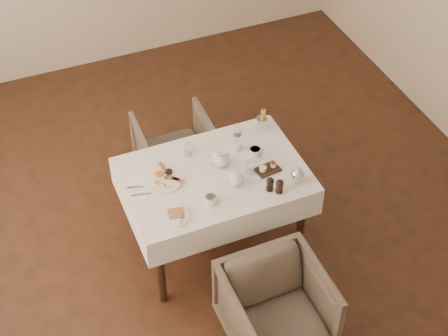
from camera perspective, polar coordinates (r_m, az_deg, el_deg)
name	(u,v)px	position (r m, az deg, el deg)	size (l,w,h in m)	color
table	(214,186)	(4.88, -0.82, -1.47)	(1.28, 0.88, 0.75)	black
armchair_near	(276,309)	(4.63, 4.36, -11.58)	(0.65, 0.67, 0.61)	brown
armchair_far	(175,149)	(5.71, -4.08, 1.60)	(0.60, 0.62, 0.56)	brown
breakfast_plate	(163,178)	(4.77, -5.10, -0.83)	(0.29, 0.29, 0.04)	white
side_plate	(174,217)	(4.51, -4.18, -4.07)	(0.21, 0.20, 0.02)	white
teapot_centre	(220,158)	(4.81, -0.32, 0.82)	(0.17, 0.14, 0.14)	white
teapot_front	(236,178)	(4.68, 1.02, -0.83)	(0.15, 0.11, 0.12)	white
creamer	(238,146)	(4.96, 1.13, 1.88)	(0.06, 0.06, 0.07)	white
teacup_near	(211,200)	(4.58, -1.10, -2.67)	(0.12, 0.12, 0.06)	white
teacup_far	(255,152)	(4.92, 2.60, 1.30)	(0.13, 0.13, 0.07)	white
glass_left	(189,149)	(4.92, -2.95, 1.60)	(0.07, 0.07, 0.10)	silver
glass_mid	(251,166)	(4.78, 2.24, 0.13)	(0.07, 0.07, 0.10)	silver
glass_right	(237,130)	(5.07, 1.12, 3.14)	(0.06, 0.06, 0.09)	silver
condiment_board	(267,169)	(4.82, 3.62, -0.07)	(0.18, 0.13, 0.04)	black
pepper_mill_left	(270,184)	(4.65, 3.85, -1.34)	(0.05, 0.05, 0.11)	black
pepper_mill_right	(280,186)	(4.64, 4.65, -1.51)	(0.06, 0.06, 0.11)	black
silver_pot	(297,174)	(4.73, 6.12, -0.53)	(0.12, 0.10, 0.13)	white
fries_cup	(262,120)	(5.12, 3.14, 3.97)	(0.08, 0.08, 0.17)	silver
cutlery_fork	(140,187)	(4.74, -6.98, -1.56)	(0.01, 0.18, 0.00)	silver
cutlery_knife	(145,194)	(4.69, -6.61, -2.15)	(0.01, 0.19, 0.00)	silver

